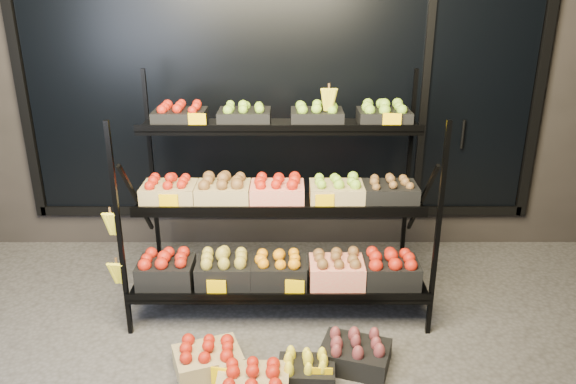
{
  "coord_description": "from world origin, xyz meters",
  "views": [
    {
      "loc": [
        0.06,
        -3.09,
        2.29
      ],
      "look_at": [
        0.06,
        0.55,
        0.9
      ],
      "focal_mm": 35.0,
      "sensor_mm": 36.0,
      "label": 1
    }
  ],
  "objects_px": {
    "display_rack": "(278,204)",
    "floor_crate_left": "(208,357)",
    "floor_crate_midright": "(253,383)",
    "floor_crate_midleft": "(306,369)"
  },
  "relations": [
    {
      "from": "display_rack",
      "to": "floor_crate_left",
      "type": "bearing_deg",
      "value": -117.72
    },
    {
      "from": "display_rack",
      "to": "floor_crate_left",
      "type": "distance_m",
      "value": 1.15
    },
    {
      "from": "display_rack",
      "to": "floor_crate_left",
      "type": "height_order",
      "value": "display_rack"
    },
    {
      "from": "floor_crate_midright",
      "to": "display_rack",
      "type": "bearing_deg",
      "value": 83.85
    },
    {
      "from": "display_rack",
      "to": "floor_crate_midleft",
      "type": "height_order",
      "value": "display_rack"
    },
    {
      "from": "display_rack",
      "to": "floor_crate_midleft",
      "type": "xyz_separation_m",
      "value": [
        0.18,
        -0.92,
        -0.7
      ]
    },
    {
      "from": "display_rack",
      "to": "floor_crate_left",
      "type": "relative_size",
      "value": 4.6
    },
    {
      "from": "floor_crate_midleft",
      "to": "floor_crate_midright",
      "type": "relative_size",
      "value": 0.84
    },
    {
      "from": "floor_crate_left",
      "to": "floor_crate_midleft",
      "type": "xyz_separation_m",
      "value": [
        0.61,
        -0.1,
        -0.01
      ]
    },
    {
      "from": "floor_crate_midright",
      "to": "floor_crate_left",
      "type": "bearing_deg",
      "value": 141.91
    }
  ]
}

